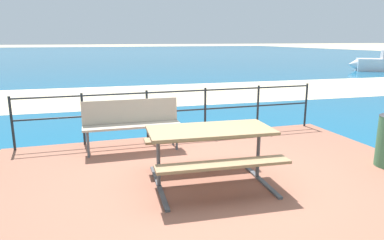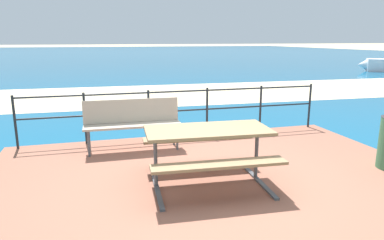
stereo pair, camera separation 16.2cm
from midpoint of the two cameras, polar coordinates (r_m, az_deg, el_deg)
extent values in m
plane|color=tan|center=(4.82, 4.18, -11.09)|extent=(240.00, 240.00, 0.00)
cube|color=#935B47|center=(4.80, 4.18, -10.76)|extent=(6.40, 5.20, 0.06)
cube|color=#145B84|center=(44.16, -15.21, 10.16)|extent=(90.00, 90.00, 0.01)
cube|color=beige|center=(12.65, -9.56, 4.03)|extent=(54.14, 6.78, 0.01)
cube|color=#8C704C|center=(4.61, 2.00, -1.66)|extent=(1.68, 0.88, 0.04)
cube|color=#8C704C|center=(4.16, 4.08, -7.22)|extent=(1.65, 0.37, 0.04)
cube|color=#8C704C|center=(5.22, 0.30, -2.93)|extent=(1.65, 0.37, 0.04)
cylinder|color=#4C5156|center=(4.59, -6.51, -6.62)|extent=(0.05, 0.05, 0.74)
cube|color=#4C5156|center=(4.72, -6.40, -10.67)|extent=(0.15, 1.42, 0.03)
cylinder|color=#4C5156|center=(4.93, 9.82, -5.30)|extent=(0.05, 0.05, 0.74)
cube|color=#4C5156|center=(5.06, 9.66, -9.11)|extent=(0.15, 1.42, 0.03)
cube|color=tan|center=(6.09, -10.47, -0.90)|extent=(1.66, 0.43, 0.04)
cube|color=tan|center=(6.22, -10.73, 1.47)|extent=(1.65, 0.09, 0.40)
cylinder|color=#4C5156|center=(5.99, -17.37, -3.82)|extent=(0.04, 0.04, 0.46)
cylinder|color=#4C5156|center=(6.28, -17.33, -3.04)|extent=(0.04, 0.04, 0.46)
cylinder|color=#4C5156|center=(6.12, -3.26, -2.84)|extent=(0.04, 0.04, 0.46)
cylinder|color=#4C5156|center=(6.41, -3.87, -2.13)|extent=(0.04, 0.04, 0.46)
cylinder|color=#1E2328|center=(6.83, -27.92, -0.53)|extent=(0.04, 0.04, 0.96)
cylinder|color=#1E2328|center=(6.70, -17.99, 0.14)|extent=(0.04, 0.04, 0.96)
cylinder|color=#1E2328|center=(6.78, -7.99, 0.80)|extent=(0.04, 0.04, 0.96)
cylinder|color=#1E2328|center=(7.05, 1.51, 1.41)|extent=(0.04, 0.04, 0.96)
cylinder|color=#1E2328|center=(7.51, 10.08, 1.93)|extent=(0.04, 0.04, 0.96)
cylinder|color=#1E2328|center=(8.11, 17.54, 2.35)|extent=(0.04, 0.04, 0.96)
cylinder|color=#1E2328|center=(6.82, -3.19, 4.67)|extent=(5.90, 0.03, 0.03)
cylinder|color=#1E2328|center=(6.88, -3.15, 1.51)|extent=(5.90, 0.03, 0.03)
cube|color=silver|center=(24.71, 28.54, 7.90)|extent=(3.14, 2.66, 0.75)
cone|color=silver|center=(24.43, 24.52, 8.26)|extent=(0.79, 0.84, 0.68)
camera|label=1|loc=(0.08, -90.81, -0.19)|focal=32.69mm
camera|label=2|loc=(0.08, 89.19, 0.19)|focal=32.69mm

